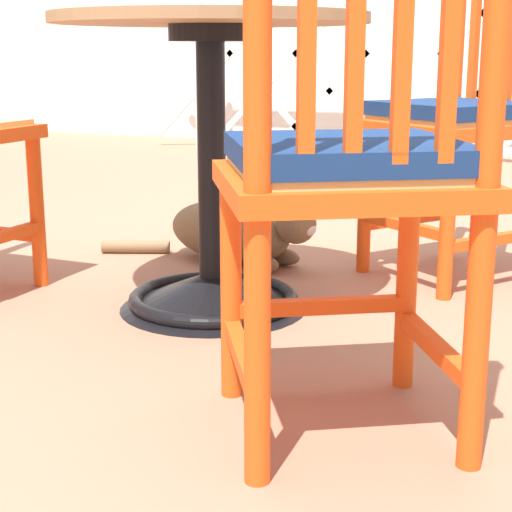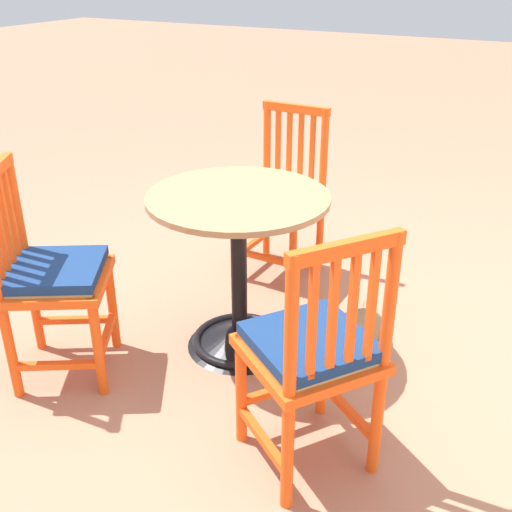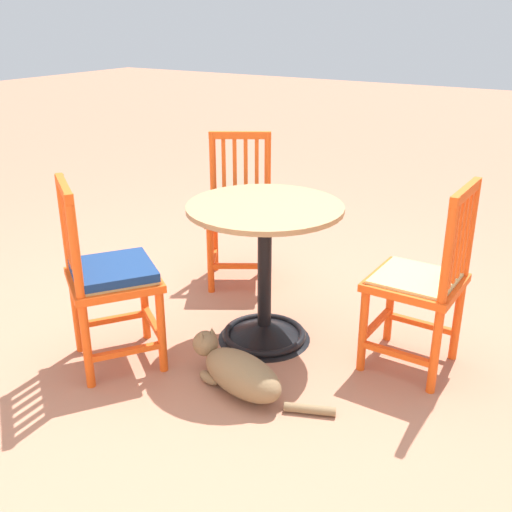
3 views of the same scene
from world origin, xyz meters
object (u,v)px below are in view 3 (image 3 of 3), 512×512
(orange_chair_near_fence, at_px, (109,277))
(tabby_cat, at_px, (237,371))
(orange_chair_facing_out, at_px, (422,284))
(orange_chair_by_planter, at_px, (240,212))
(cafe_table, at_px, (264,289))

(orange_chair_near_fence, xyz_separation_m, tabby_cat, (-0.63, -0.11, -0.35))
(orange_chair_near_fence, xyz_separation_m, orange_chair_facing_out, (-1.24, -0.72, -0.01))
(orange_chair_near_fence, bearing_deg, orange_chair_by_planter, -89.11)
(cafe_table, height_order, orange_chair_near_fence, orange_chair_near_fence)
(cafe_table, xyz_separation_m, orange_chair_near_fence, (0.50, 0.56, 0.16))
(orange_chair_facing_out, height_order, orange_chair_by_planter, same)
(orange_chair_by_planter, xyz_separation_m, tabby_cat, (-0.65, 1.03, -0.35))
(cafe_table, xyz_separation_m, tabby_cat, (-0.13, 0.46, -0.19))
(cafe_table, height_order, orange_chair_by_planter, orange_chair_by_planter)
(cafe_table, distance_m, orange_chair_facing_out, 0.77)
(orange_chair_near_fence, bearing_deg, orange_chair_facing_out, -149.82)
(orange_chair_near_fence, distance_m, orange_chair_facing_out, 1.44)
(cafe_table, relative_size, tabby_cat, 1.02)
(cafe_table, bearing_deg, orange_chair_near_fence, 48.35)
(orange_chair_facing_out, bearing_deg, tabby_cat, 45.20)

